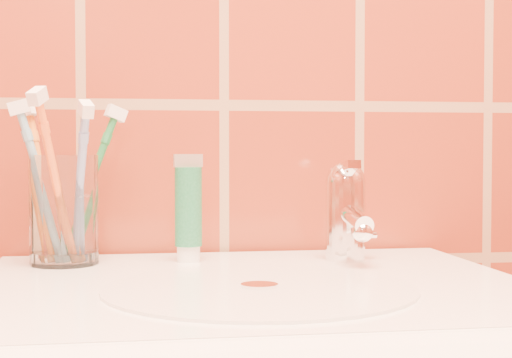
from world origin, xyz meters
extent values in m
cylinder|color=silver|center=(0.00, 0.91, 0.85)|extent=(0.30, 0.30, 0.00)
cylinder|color=white|center=(0.00, 0.91, 0.85)|extent=(0.04, 0.04, 0.00)
cylinder|color=white|center=(-0.20, 1.11, 0.91)|extent=(0.10, 0.10, 0.13)
cylinder|color=white|center=(-0.05, 1.11, 0.86)|extent=(0.03, 0.03, 0.02)
cylinder|color=#17643D|center=(-0.05, 1.11, 0.92)|extent=(0.03, 0.03, 0.09)
cube|color=beige|center=(-0.05, 1.11, 0.97)|extent=(0.04, 0.00, 0.02)
cylinder|color=white|center=(0.14, 1.09, 0.90)|extent=(0.05, 0.05, 0.09)
sphere|color=white|center=(0.14, 1.09, 0.94)|extent=(0.05, 0.05, 0.05)
cylinder|color=white|center=(0.14, 1.06, 0.91)|extent=(0.02, 0.09, 0.03)
cube|color=white|center=(0.14, 1.08, 0.96)|extent=(0.02, 0.06, 0.01)
camera|label=1|loc=(-0.12, 0.18, 0.98)|focal=55.00mm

